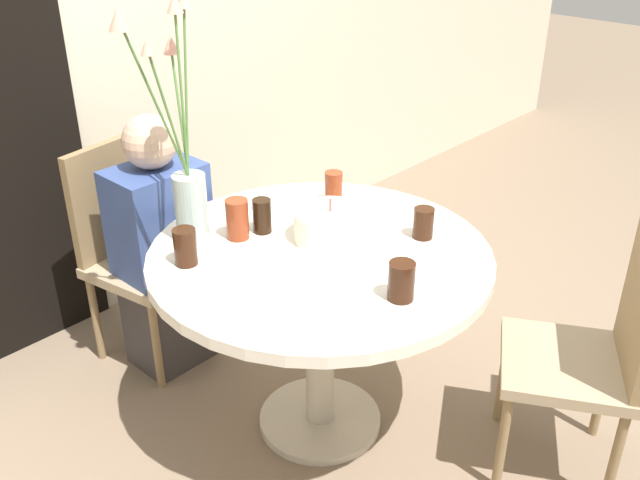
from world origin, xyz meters
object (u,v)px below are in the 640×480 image
Objects in this scene: drink_glass_3 at (423,223)px; flower_vase at (184,166)px; person_guest at (163,254)px; chair_far_back at (133,242)px; side_plate at (275,202)px; drink_glass_4 at (185,247)px; drink_glass_5 at (401,281)px; drink_glass_0 at (237,219)px; chair_near_front at (596,346)px; drink_glass_2 at (334,188)px; birthday_cake at (330,225)px; drink_glass_1 at (262,216)px.

flower_vase is at bearing 133.52° from drink_glass_3.
chair_far_back is at bearing 99.91° from person_guest.
chair_far_back is 4.75× the size of side_plate.
person_guest reaches higher than chair_far_back.
drink_glass_4 reaches higher than drink_glass_5.
person_guest is (0.22, 0.47, -0.29)m from drink_glass_4.
person_guest is at bearing 90.87° from drink_glass_0.
person_guest is (-0.01, 0.45, -0.30)m from drink_glass_0.
chair_far_back reaches higher than drink_glass_3.
drink_glass_2 is at bearing -111.67° from chair_near_front.
chair_near_front reaches higher than side_plate.
birthday_cake is (-0.36, 0.80, 0.28)m from chair_near_front.
drink_glass_0 is (-0.56, 1.03, 0.30)m from chair_near_front.
drink_glass_4 is at bearing 153.28° from birthday_cake.
person_guest reaches higher than birthday_cake.
chair_far_back reaches higher than side_plate.
drink_glass_2 is at bearing -3.21° from drink_glass_4.
drink_glass_3 is (0.53, -0.56, -0.21)m from flower_vase.
person_guest is at bearing 64.93° from drink_glass_4.
drink_glass_3 is at bearing -51.37° from drink_glass_1.
drink_glass_2 is at bearing -17.11° from flower_vase.
drink_glass_5 is at bearing -108.74° from birthday_cake.
chair_far_back is at bearing 100.65° from drink_glass_1.
side_plate is at bearing 35.37° from drink_glass_1.
drink_glass_0 is at bearing 96.36° from drink_glass_5.
birthday_cake reaches higher than drink_glass_3.
drink_glass_4 is (-0.43, 0.22, 0.01)m from birthday_cake.
chair_near_front reaches higher than drink_glass_2.
birthday_cake reaches higher than drink_glass_5.
flower_vase reaches higher than drink_glass_0.
drink_glass_1 is 0.97× the size of drink_glass_2.
side_plate is at bearing -105.39° from chair_near_front.
flower_vase is at bearing 134.46° from drink_glass_0.
chair_near_front is 0.85× the size of person_guest.
chair_far_back is 8.49× the size of drink_glass_3.
birthday_cake is 0.31× the size of flower_vase.
drink_glass_1 is at bearing -144.63° from side_plate.
drink_glass_2 is (0.22, 0.18, 0.01)m from birthday_cake.
drink_glass_1 reaches higher than side_plate.
drink_glass_4 is (-0.65, 0.04, -0.00)m from drink_glass_2.
drink_glass_3 is 0.39m from drink_glass_5.
flower_vase is 0.26m from drink_glass_4.
drink_glass_5 is at bearing -85.94° from person_guest.
chair_far_back is 1.75m from chair_near_front.
drink_glass_4 is 0.59m from person_guest.
side_plate is 0.51m from person_guest.
birthday_cake is 1.76× the size of drink_glass_0.
side_plate is at bearing 13.25° from drink_glass_4.
drink_glass_1 reaches higher than drink_glass_5.
flower_vase is 0.31m from drink_glass_1.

